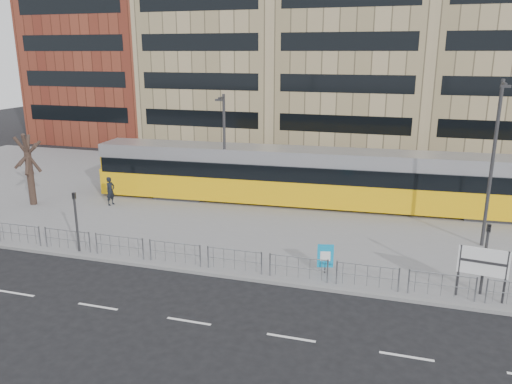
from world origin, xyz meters
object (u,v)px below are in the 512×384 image
(bare_tree, at_px, (25,131))
(traffic_light_east, at_px, (486,250))
(pedestrian, at_px, (110,191))
(lamp_post_east, at_px, (493,159))
(traffic_light_west, at_px, (76,214))
(lamp_post_west, at_px, (224,145))
(tram, at_px, (327,178))
(ad_panel, at_px, (325,256))
(station_sign, at_px, (483,264))

(bare_tree, bearing_deg, traffic_light_east, -11.21)
(pedestrian, relative_size, lamp_post_east, 0.22)
(traffic_light_west, relative_size, traffic_light_east, 1.00)
(traffic_light_west, height_order, lamp_post_west, lamp_post_west)
(traffic_light_east, xyz_separation_m, bare_tree, (-26.87, 5.33, 2.94))
(tram, height_order, ad_panel, tram)
(station_sign, xyz_separation_m, traffic_light_west, (-18.85, -0.30, 0.43))
(station_sign, bearing_deg, traffic_light_west, -171.98)
(traffic_light_east, bearing_deg, pedestrian, 159.72)
(station_sign, distance_m, lamp_post_west, 17.62)
(traffic_light_west, height_order, bare_tree, bare_tree)
(traffic_light_west, xyz_separation_m, lamp_post_west, (4.28, 9.90, 2.00))
(pedestrian, xyz_separation_m, bare_tree, (-5.04, -1.37, 3.97))
(pedestrian, bearing_deg, traffic_light_east, -94.99)
(traffic_light_west, xyz_separation_m, traffic_light_east, (18.97, 0.80, 0.00))
(ad_panel, distance_m, lamp_post_east, 10.05)
(station_sign, relative_size, pedestrian, 1.18)
(traffic_light_west, xyz_separation_m, lamp_post_east, (19.75, 6.69, 2.67))
(station_sign, height_order, lamp_post_east, lamp_post_east)
(ad_panel, distance_m, pedestrian, 16.58)
(pedestrian, xyz_separation_m, traffic_light_east, (21.84, -6.70, 1.03))
(pedestrian, relative_size, lamp_post_west, 0.26)
(tram, bearing_deg, traffic_light_east, -56.21)
(traffic_light_east, relative_size, lamp_post_west, 0.43)
(tram, height_order, pedestrian, tram)
(lamp_post_east, bearing_deg, traffic_light_west, -161.30)
(traffic_light_west, distance_m, bare_tree, 10.42)
(lamp_post_west, bearing_deg, lamp_post_east, -11.73)
(tram, xyz_separation_m, lamp_post_east, (8.95, -4.84, 2.80))
(station_sign, distance_m, traffic_light_east, 0.67)
(traffic_light_west, bearing_deg, bare_tree, 129.64)
(pedestrian, bearing_deg, traffic_light_west, -147.00)
(traffic_light_east, height_order, lamp_post_east, lamp_post_east)
(station_sign, bearing_deg, ad_panel, -179.16)
(station_sign, bearing_deg, lamp_post_east, 89.09)
(traffic_light_west, relative_size, lamp_post_west, 0.43)
(traffic_light_west, bearing_deg, pedestrian, 98.34)
(tram, distance_m, pedestrian, 14.28)
(pedestrian, distance_m, bare_tree, 6.56)
(traffic_light_east, xyz_separation_m, lamp_post_east, (0.78, 5.89, 2.67))
(ad_panel, bearing_deg, station_sign, -20.05)
(traffic_light_east, bearing_deg, bare_tree, 165.57)
(tram, xyz_separation_m, ad_panel, (1.59, -10.51, -1.04))
(traffic_light_east, distance_m, lamp_post_east, 6.51)
(pedestrian, relative_size, traffic_light_west, 0.61)
(station_sign, height_order, traffic_light_west, traffic_light_west)
(lamp_post_east, bearing_deg, ad_panel, -142.35)
(tram, relative_size, lamp_post_west, 4.34)
(pedestrian, relative_size, traffic_light_east, 0.61)
(lamp_post_west, xyz_separation_m, bare_tree, (-12.18, -3.77, 0.94))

